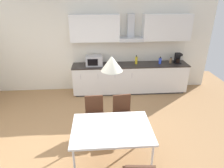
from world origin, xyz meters
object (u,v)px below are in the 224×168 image
(chair_far_right, at_px, (123,111))
(coffee_maker, at_px, (178,58))
(bottle_yellow, at_px, (136,60))
(dining_table, at_px, (112,130))
(chair_far_left, at_px, (94,112))
(bottle_brown, at_px, (171,61))
(microwave, at_px, (94,61))
(bottle_blue, at_px, (160,61))
(pendant_lamp, at_px, (112,63))

(chair_far_right, bearing_deg, coffee_maker, 46.68)
(bottle_yellow, relative_size, dining_table, 0.19)
(chair_far_left, bearing_deg, bottle_brown, 41.28)
(dining_table, bearing_deg, chair_far_left, 109.60)
(microwave, distance_m, bottle_blue, 1.95)
(microwave, height_order, chair_far_left, microwave)
(microwave, xyz_separation_m, dining_table, (0.31, -2.84, -0.32))
(microwave, distance_m, coffee_maker, 2.50)
(pendant_lamp, bearing_deg, chair_far_right, 71.13)
(coffee_maker, height_order, bottle_brown, coffee_maker)
(dining_table, distance_m, pendant_lamp, 1.18)
(coffee_maker, distance_m, dining_table, 3.62)
(bottle_brown, distance_m, pendant_lamp, 3.59)
(chair_far_right, bearing_deg, pendant_lamp, -108.87)
(chair_far_right, xyz_separation_m, chair_far_left, (-0.60, 0.00, 0.00))
(bottle_yellow, bearing_deg, chair_far_left, -121.56)
(bottle_yellow, bearing_deg, chair_far_right, -107.72)
(bottle_yellow, xyz_separation_m, dining_table, (-0.94, -2.87, -0.29))
(chair_far_right, bearing_deg, dining_table, -108.87)
(chair_far_left, relative_size, pendant_lamp, 2.72)
(bottle_blue, height_order, dining_table, bottle_blue)
(microwave, height_order, coffee_maker, coffee_maker)
(coffee_maker, bearing_deg, microwave, -179.39)
(bottle_blue, bearing_deg, coffee_maker, 3.63)
(coffee_maker, bearing_deg, dining_table, -127.38)
(microwave, height_order, bottle_yellow, microwave)
(bottle_blue, relative_size, chair_far_left, 0.24)
(bottle_brown, bearing_deg, chair_far_right, -130.09)
(pendant_lamp, bearing_deg, bottle_blue, 59.83)
(dining_table, distance_m, chair_far_right, 0.92)
(coffee_maker, xyz_separation_m, bottle_brown, (-0.21, -0.01, -0.07))
(bottle_brown, xyz_separation_m, bottle_yellow, (-1.04, 0.02, 0.03))
(microwave, height_order, bottle_brown, microwave)
(bottle_blue, bearing_deg, bottle_yellow, 176.42)
(bottle_brown, relative_size, chair_far_left, 0.21)
(dining_table, bearing_deg, bottle_blue, 59.83)
(microwave, bearing_deg, pendant_lamp, -83.81)
(dining_table, bearing_deg, coffee_maker, 52.62)
(coffee_maker, height_order, pendant_lamp, pendant_lamp)
(chair_far_left, height_order, pendant_lamp, pendant_lamp)
(bottle_brown, height_order, pendant_lamp, pendant_lamp)
(bottle_blue, distance_m, chair_far_left, 2.81)
(dining_table, bearing_deg, pendant_lamp, 0.00)
(bottle_brown, height_order, chair_far_right, bottle_brown)
(chair_far_right, relative_size, chair_far_left, 1.00)
(bottle_brown, xyz_separation_m, chair_far_left, (-2.28, -2.00, -0.43))
(coffee_maker, xyz_separation_m, chair_far_right, (-1.90, -2.01, -0.51))
(bottle_yellow, height_order, chair_far_left, bottle_yellow)
(bottle_yellow, relative_size, chair_far_left, 0.30)
(microwave, height_order, chair_far_right, microwave)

